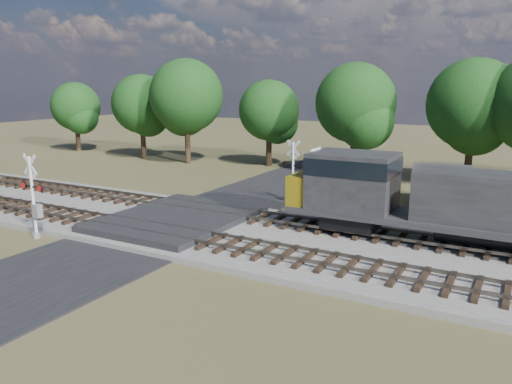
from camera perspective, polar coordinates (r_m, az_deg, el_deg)
The scene contains 10 objects.
ground at distance 28.53m, azimuth -9.53°, elevation -4.04°, with size 160.00×160.00×0.00m, color #444324.
ballast_bed at distance 24.30m, azimuth 10.24°, elevation -6.60°, with size 140.00×10.00×0.30m, color gray.
road at distance 28.52m, azimuth -9.54°, elevation -3.97°, with size 7.00×60.00×0.08m, color black.
crossing_panel at distance 28.82m, azimuth -8.94°, elevation -3.20°, with size 7.00×9.00×0.62m, color #262628.
track_near at distance 25.07m, azimuth -6.76°, elevation -5.26°, with size 140.00×2.60×0.33m.
track_far at distance 29.11m, azimuth -1.05°, elevation -2.69°, with size 140.00×2.60×0.33m.
crossing_signal_near at distance 28.17m, azimuth -23.97°, elevation -1.26°, with size 1.80×0.40×4.46m.
crossing_signal_far at distance 33.39m, azimuth 4.10°, elevation 1.65°, with size 1.73×0.46×4.32m.
equipment_shed at distance 34.85m, azimuth 20.46°, elevation 0.53°, with size 4.35×4.35×2.57m.
treeline at distance 41.60m, azimuth 22.96°, elevation 9.37°, with size 81.45×9.49×11.10m.
Camera 1 is at (17.13, -21.39, 7.93)m, focal length 35.00 mm.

